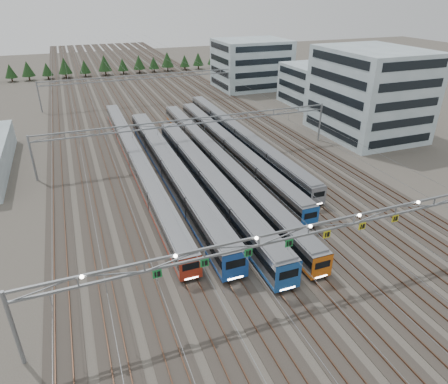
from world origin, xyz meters
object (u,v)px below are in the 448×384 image
object	(u,v)px
depot_bldg_south	(369,93)
depot_bldg_north	(251,64)
gantry_near	(309,232)
train_a	(136,159)
gantry_mid	(193,126)
train_f	(240,136)
train_c	(209,180)
train_d	(218,160)
train_e	(230,147)
depot_bldg_mid	(313,85)
train_b	(171,169)
gantry_far	(145,80)

from	to	relation	value
depot_bldg_south	depot_bldg_north	xyz separation A→B (m)	(-3.75, 52.63, -1.69)
depot_bldg_south	gantry_near	bearing A→B (deg)	-134.78
train_a	gantry_mid	bearing A→B (deg)	7.80
train_f	train_c	bearing A→B (deg)	-125.58
train_a	train_d	bearing A→B (deg)	-22.70
train_d	depot_bldg_north	bearing A→B (deg)	60.54
train_a	gantry_mid	distance (m)	12.19
train_e	depot_bldg_mid	xyz separation A→B (m)	(36.61, 29.02, 3.39)
train_a	train_b	world-z (taller)	train_b
train_b	gantry_mid	size ratio (longest dim) A/B	1.00
gantry_near	depot_bldg_south	world-z (taller)	depot_bldg_south
gantry_far	depot_bldg_north	distance (m)	36.88
train_b	train_e	world-z (taller)	train_b
train_a	train_b	xyz separation A→B (m)	(4.50, -7.25, 0.33)
gantry_near	gantry_mid	world-z (taller)	gantry_near
train_f	depot_bldg_north	bearing A→B (deg)	63.11
gantry_mid	gantry_far	bearing A→B (deg)	90.00
depot_bldg_mid	depot_bldg_north	size ratio (longest dim) A/B	0.73
gantry_far	depot_bldg_south	world-z (taller)	depot_bldg_south
gantry_mid	depot_bldg_north	size ratio (longest dim) A/B	2.56
train_d	depot_bldg_mid	bearing A→B (deg)	39.78
train_c	gantry_near	size ratio (longest dim) A/B	0.91
train_d	depot_bldg_south	world-z (taller)	depot_bldg_south
train_b	depot_bldg_mid	size ratio (longest dim) A/B	3.54
train_f	gantry_far	distance (m)	42.98
train_c	gantry_far	bearing A→B (deg)	87.86
train_b	depot_bldg_south	bearing A→B (deg)	10.75
train_c	train_f	distance (m)	23.20
gantry_far	train_d	bearing A→B (deg)	-87.53
depot_bldg_mid	depot_bldg_south	bearing A→B (deg)	-97.49
gantry_far	train_e	bearing A→B (deg)	-81.83
depot_bldg_south	depot_bldg_north	bearing A→B (deg)	94.08
train_a	train_d	world-z (taller)	train_a
train_c	gantry_mid	xyz separation A→B (m)	(2.25, 15.11, 4.13)
gantry_far	train_b	bearing A→B (deg)	-97.15
train_d	depot_bldg_north	size ratio (longest dim) A/B	3.00
train_f	depot_bldg_north	xyz separation A→B (m)	(24.81, 48.92, 5.54)
train_c	gantry_far	world-z (taller)	gantry_far
train_b	train_e	distance (m)	15.12
train_a	depot_bldg_mid	distance (m)	61.73
train_c	gantry_mid	distance (m)	15.83
train_a	gantry_far	xyz separation A→B (m)	(11.25, 46.54, 4.42)
train_a	depot_bldg_south	distance (m)	51.59
train_b	gantry_mid	world-z (taller)	gantry_mid
train_e	gantry_near	bearing A→B (deg)	-100.11
train_f	gantry_mid	size ratio (longest dim) A/B	1.05
train_e	train_f	world-z (taller)	train_e
gantry_mid	depot_bldg_mid	world-z (taller)	depot_bldg_mid
train_e	train_b	bearing A→B (deg)	-153.26
train_f	train_a	bearing A→B (deg)	-166.75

